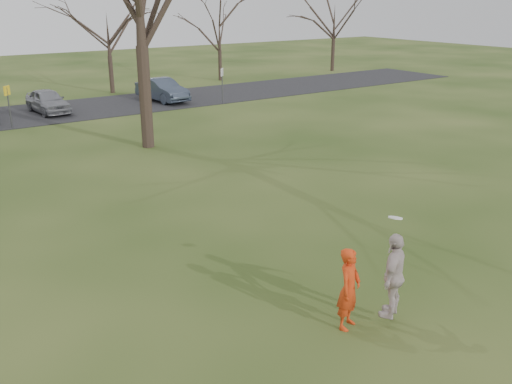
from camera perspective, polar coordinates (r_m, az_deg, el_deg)
ground at (r=11.81m, az=11.36°, el=-12.22°), size 120.00×120.00×0.00m
parking_strip at (r=33.24m, az=-21.24°, el=7.43°), size 62.00×6.50×0.04m
player_defender at (r=11.00m, az=9.44°, el=-9.66°), size 0.71×0.61×1.65m
car_4 at (r=33.13m, az=-20.39°, el=8.66°), size 1.79×3.85×1.28m
car_5 at (r=35.14m, az=-9.51°, el=10.20°), size 1.93×4.26×1.36m
catching_play at (r=11.18m, az=13.83°, el=-8.20°), size 1.09×0.83×2.03m
sign_yellow at (r=29.70m, az=-23.87°, el=8.64°), size 0.35×0.35×2.08m
sign_white at (r=34.02m, az=-3.46°, el=11.38°), size 0.35×0.35×2.08m
small_tree_row at (r=38.80m, az=-17.43°, el=15.17°), size 55.00×5.90×8.50m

